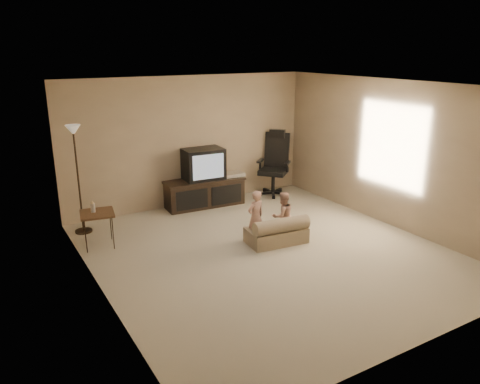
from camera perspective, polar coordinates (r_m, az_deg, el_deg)
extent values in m
plane|color=#B3A88E|center=(7.22, 3.45, -7.33)|extent=(5.50, 5.50, 0.00)
plane|color=silver|center=(6.58, 3.85, 12.87)|extent=(5.50, 5.50, 0.00)
plane|color=tan|center=(9.14, -6.13, 6.13)|extent=(5.00, 0.00, 5.00)
plane|color=tan|center=(4.89, 22.08, -5.06)|extent=(5.00, 0.00, 5.00)
plane|color=tan|center=(5.82, -17.20, -1.05)|extent=(0.00, 5.50, 5.50)
plane|color=tan|center=(8.42, 17.91, 4.43)|extent=(0.00, 5.50, 5.50)
cube|color=black|center=(9.22, -4.41, -0.18)|extent=(1.56, 0.65, 0.49)
cube|color=black|center=(9.14, -4.45, 1.48)|extent=(1.60, 0.70, 0.04)
cube|color=black|center=(8.85, -5.88, -0.94)|extent=(0.63, 0.07, 0.37)
cube|color=black|center=(9.11, -1.66, -0.31)|extent=(0.63, 0.07, 0.37)
cube|color=black|center=(9.08, -4.55, 3.47)|extent=(0.80, 0.60, 0.60)
cube|color=silver|center=(8.83, -3.87, 3.09)|extent=(0.62, 0.05, 0.47)
cube|color=silver|center=(9.31, -0.92, 2.18)|extent=(0.46, 0.33, 0.07)
cylinder|color=black|center=(9.85, 4.06, 1.13)|extent=(0.08, 0.08, 0.43)
cube|color=black|center=(9.78, 4.09, 2.52)|extent=(0.76, 0.76, 0.10)
cube|color=black|center=(9.94, 4.53, 5.10)|extent=(0.48, 0.52, 0.76)
cube|color=black|center=(9.87, 4.58, 7.11)|extent=(0.29, 0.32, 0.17)
cube|color=black|center=(9.81, 2.47, 3.82)|extent=(0.28, 0.25, 0.04)
cube|color=black|center=(9.67, 5.78, 3.54)|extent=(0.28, 0.25, 0.04)
cube|color=brown|center=(7.56, -17.04, -2.52)|extent=(0.58, 0.58, 0.03)
cylinder|color=black|center=(7.46, -18.29, -5.13)|extent=(0.01, 0.01, 0.55)
cylinder|color=black|center=(7.47, -15.22, -4.81)|extent=(0.01, 0.01, 0.55)
cylinder|color=black|center=(7.83, -18.42, -4.06)|extent=(0.01, 0.01, 0.55)
cylinder|color=black|center=(7.84, -15.50, -3.76)|extent=(0.01, 0.01, 0.55)
cylinder|color=beige|center=(7.56, -17.49, -1.85)|extent=(0.07, 0.07, 0.14)
cone|color=beige|center=(7.53, -17.55, -1.17)|extent=(0.06, 0.06, 0.05)
cylinder|color=black|center=(8.39, -18.51, -4.53)|extent=(0.28, 0.28, 0.03)
cylinder|color=black|center=(8.12, -19.07, 1.09)|extent=(0.03, 0.03, 1.72)
cone|color=beige|center=(7.94, -19.69, 7.13)|extent=(0.24, 0.24, 0.16)
cube|color=#9D896A|center=(7.53, 4.43, -5.25)|extent=(0.99, 0.61, 0.24)
cylinder|color=#9D896A|center=(7.32, 5.09, -4.08)|extent=(0.94, 0.32, 0.22)
imported|color=tan|center=(7.41, 1.92, -3.02)|extent=(0.35, 0.28, 0.86)
imported|color=tan|center=(7.57, 5.21, -2.90)|extent=(0.39, 0.22, 0.80)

